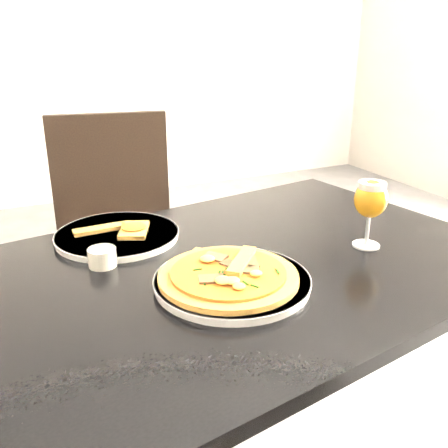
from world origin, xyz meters
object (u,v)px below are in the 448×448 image
dining_table (240,297)px  pizza (228,275)px  chair_far (117,240)px  beer_glass (371,199)px

dining_table → pizza: size_ratio=4.72×
chair_far → pizza: (0.03, -0.86, 0.25)m
dining_table → pizza: bearing=-137.7°
chair_far → beer_glass: 0.98m
chair_far → pizza: size_ratio=3.45×
pizza → beer_glass: 0.40m
dining_table → beer_glass: bearing=-18.6°
beer_glass → chair_far: bearing=116.5°
chair_far → pizza: chair_far is taller
beer_glass → pizza: bearing=-173.6°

